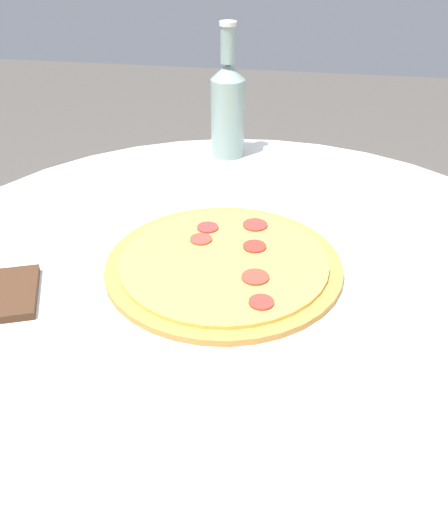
{
  "coord_description": "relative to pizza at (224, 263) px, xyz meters",
  "views": [
    {
      "loc": [
        -0.09,
        0.71,
        1.22
      ],
      "look_at": [
        0.03,
        -0.0,
        0.76
      ],
      "focal_mm": 40.0,
      "sensor_mm": 36.0,
      "label": 1
    }
  ],
  "objects": [
    {
      "name": "table",
      "position": [
        -0.03,
        0.0,
        -0.17
      ],
      "size": [
        1.08,
        1.08,
        0.74
      ],
      "color": "silver",
      "rests_on": "ground_plane"
    },
    {
      "name": "pizza",
      "position": [
        0.0,
        0.0,
        0.0
      ],
      "size": [
        0.36,
        0.36,
        0.02
      ],
      "color": "#B77F3D",
      "rests_on": "table"
    },
    {
      "name": "beer_bottle",
      "position": [
        0.06,
        -0.43,
        0.1
      ],
      "size": [
        0.07,
        0.07,
        0.27
      ],
      "color": "gray",
      "rests_on": "table"
    }
  ]
}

